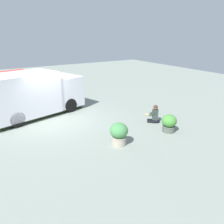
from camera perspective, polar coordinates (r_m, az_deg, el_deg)
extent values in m
plane|color=gray|center=(12.89, -12.98, -2.13)|extent=(40.00, 40.00, 0.00)
cube|color=white|center=(13.35, -20.88, 3.67)|extent=(4.20, 2.94, 2.16)
cube|color=white|center=(14.75, -11.36, 4.94)|extent=(2.08, 2.31, 1.71)
cube|color=black|center=(15.14, -8.99, 6.59)|extent=(0.45, 1.59, 0.65)
cube|color=black|center=(14.23, -22.82, 4.84)|extent=(2.03, 0.56, 0.76)
cube|color=red|center=(14.33, -23.77, 8.55)|extent=(2.36, 1.16, 0.03)
cube|color=black|center=(14.03, -17.38, -0.34)|extent=(5.41, 2.89, 0.22)
cylinder|color=black|center=(14.09, -9.72, 1.55)|extent=(0.81, 0.41, 0.78)
cylinder|color=black|center=(15.53, -13.83, 2.87)|extent=(0.81, 0.41, 0.78)
cylinder|color=black|center=(12.54, -21.27, -1.65)|extent=(0.81, 0.41, 0.78)
cylinder|color=black|center=(14.13, -24.57, 0.14)|extent=(0.81, 0.41, 0.78)
ellipsoid|color=black|center=(12.63, 9.93, -2.05)|extent=(0.68, 0.67, 0.13)
cube|color=black|center=(12.71, 9.01, -1.88)|extent=(0.35, 0.31, 0.11)
cube|color=black|center=(12.52, 9.04, -2.20)|extent=(0.35, 0.31, 0.11)
cube|color=#2E3935|center=(12.52, 10.01, -0.62)|extent=(0.37, 0.36, 0.54)
sphere|color=brown|center=(12.40, 10.11, 1.01)|extent=(0.22, 0.22, 0.22)
sphere|color=#462923|center=(12.39, 10.12, 1.13)|extent=(0.22, 0.22, 0.22)
cube|color=#2E3935|center=(12.57, 9.38, -0.15)|extent=(0.32, 0.28, 0.28)
cube|color=#2E3935|center=(12.40, 9.41, -0.42)|extent=(0.32, 0.28, 0.28)
cylinder|color=tan|center=(12.50, 8.59, -0.60)|extent=(0.37, 0.29, 0.07)
cube|color=red|center=(12.50, 8.60, -0.53)|extent=(0.30, 0.23, 0.02)
cylinder|color=#4D574D|center=(11.58, 13.05, -3.83)|extent=(0.58, 0.58, 0.27)
torus|color=#505051|center=(11.53, 13.09, -3.28)|extent=(0.60, 0.60, 0.04)
ellipsoid|color=#428437|center=(11.44, 13.19, -2.02)|extent=(0.68, 0.68, 0.58)
sphere|color=#D53E7D|center=(11.57, 13.23, -0.82)|extent=(0.05, 0.05, 0.05)
sphere|color=#D43196|center=(11.24, 12.39, -1.43)|extent=(0.08, 0.08, 0.08)
sphere|color=#D53483|center=(11.65, 13.81, -1.28)|extent=(0.06, 0.06, 0.06)
cylinder|color=#A29A87|center=(10.03, 1.59, -6.71)|extent=(0.59, 0.59, 0.34)
torus|color=#A4928B|center=(9.96, 1.60, -5.89)|extent=(0.62, 0.62, 0.04)
ellipsoid|color=#438248|center=(9.84, 1.62, -4.34)|extent=(0.74, 0.74, 0.63)
sphere|color=#A84C9A|center=(9.57, 2.26, -4.01)|extent=(0.07, 0.07, 0.07)
sphere|color=#9E5199|center=(10.10, 1.84, -3.30)|extent=(0.05, 0.05, 0.05)
sphere|color=#B24DAF|center=(9.65, 3.04, -4.28)|extent=(0.08, 0.08, 0.08)
sphere|color=#A157B4|center=(9.85, 3.14, -3.43)|extent=(0.07, 0.07, 0.07)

